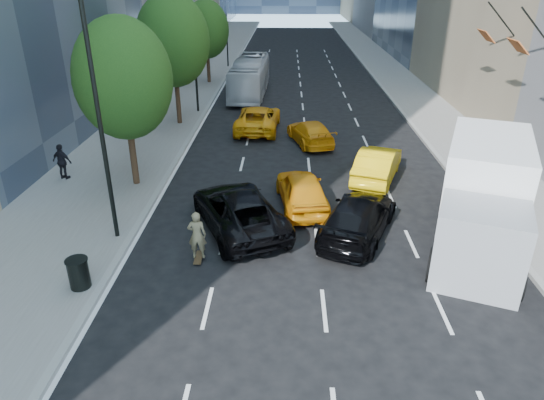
{
  "coord_description": "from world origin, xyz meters",
  "views": [
    {
      "loc": [
        -0.19,
        -11.71,
        9.14
      ],
      "look_at": [
        -0.69,
        4.24,
        1.6
      ],
      "focal_mm": 32.0,
      "sensor_mm": 36.0,
      "label": 1
    }
  ],
  "objects_px": {
    "black_sedan_lincoln": "(239,210)",
    "city_bus": "(250,77)",
    "trash_can": "(79,274)",
    "box_truck": "(484,195)",
    "skateboarder": "(197,238)",
    "black_sedan_mercedes": "(358,217)"
  },
  "relations": [
    {
      "from": "black_sedan_lincoln",
      "to": "city_bus",
      "type": "xyz_separation_m",
      "value": [
        -1.2,
        22.83,
        0.65
      ]
    },
    {
      "from": "black_sedan_lincoln",
      "to": "trash_can",
      "type": "bearing_deg",
      "value": 19.22
    },
    {
      "from": "black_sedan_lincoln",
      "to": "box_truck",
      "type": "distance_m",
      "value": 9.03
    },
    {
      "from": "skateboarder",
      "to": "trash_can",
      "type": "bearing_deg",
      "value": 28.01
    },
    {
      "from": "box_truck",
      "to": "trash_can",
      "type": "height_order",
      "value": "box_truck"
    },
    {
      "from": "skateboarder",
      "to": "black_sedan_lincoln",
      "type": "xyz_separation_m",
      "value": [
        1.2,
        2.37,
        -0.08
      ]
    },
    {
      "from": "black_sedan_mercedes",
      "to": "box_truck",
      "type": "height_order",
      "value": "box_truck"
    },
    {
      "from": "skateboarder",
      "to": "city_bus",
      "type": "height_order",
      "value": "city_bus"
    },
    {
      "from": "skateboarder",
      "to": "black_sedan_mercedes",
      "type": "xyz_separation_m",
      "value": [
        5.75,
        1.97,
        -0.11
      ]
    },
    {
      "from": "black_sedan_mercedes",
      "to": "trash_can",
      "type": "xyz_separation_m",
      "value": [
        -9.15,
        -3.87,
        -0.13
      ]
    },
    {
      "from": "black_sedan_lincoln",
      "to": "box_truck",
      "type": "height_order",
      "value": "box_truck"
    },
    {
      "from": "box_truck",
      "to": "black_sedan_mercedes",
      "type": "bearing_deg",
      "value": -163.0
    },
    {
      "from": "black_sedan_lincoln",
      "to": "trash_can",
      "type": "relative_size",
      "value": 5.97
    },
    {
      "from": "skateboarder",
      "to": "trash_can",
      "type": "distance_m",
      "value": 3.9
    },
    {
      "from": "skateboarder",
      "to": "box_truck",
      "type": "bearing_deg",
      "value": -171.66
    },
    {
      "from": "black_sedan_mercedes",
      "to": "city_bus",
      "type": "height_order",
      "value": "city_bus"
    },
    {
      "from": "trash_can",
      "to": "box_truck",
      "type": "bearing_deg",
      "value": 14.84
    },
    {
      "from": "black_sedan_mercedes",
      "to": "black_sedan_lincoln",
      "type": "bearing_deg",
      "value": 17.27
    },
    {
      "from": "black_sedan_lincoln",
      "to": "box_truck",
      "type": "xyz_separation_m",
      "value": [
        8.94,
        -0.68,
        1.08
      ]
    },
    {
      "from": "skateboarder",
      "to": "black_sedan_lincoln",
      "type": "distance_m",
      "value": 2.65
    },
    {
      "from": "black_sedan_lincoln",
      "to": "black_sedan_mercedes",
      "type": "distance_m",
      "value": 4.57
    },
    {
      "from": "trash_can",
      "to": "black_sedan_mercedes",
      "type": "bearing_deg",
      "value": 22.91
    }
  ]
}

